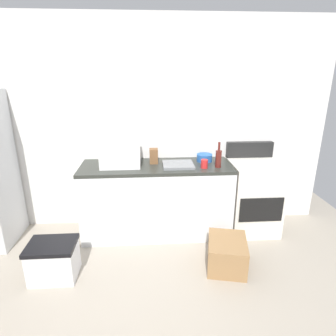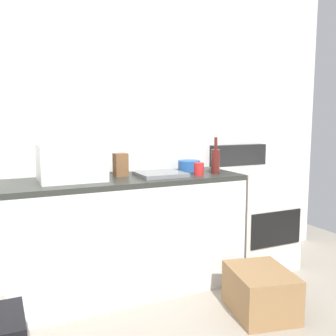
# 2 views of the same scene
# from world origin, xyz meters

# --- Properties ---
(ground_plane) EXTENTS (6.00, 6.00, 0.00)m
(ground_plane) POSITION_xyz_m (0.00, 0.00, 0.00)
(ground_plane) COLOR #9E9384
(wall_back) EXTENTS (5.00, 0.10, 2.60)m
(wall_back) POSITION_xyz_m (0.00, 1.55, 1.30)
(wall_back) COLOR silver
(wall_back) RESTS_ON ground_plane
(kitchen_counter) EXTENTS (1.80, 0.60, 0.90)m
(kitchen_counter) POSITION_xyz_m (0.30, 1.20, 0.45)
(kitchen_counter) COLOR silver
(kitchen_counter) RESTS_ON ground_plane
(stove_oven) EXTENTS (0.60, 0.61, 1.10)m
(stove_oven) POSITION_xyz_m (1.52, 1.21, 0.47)
(stove_oven) COLOR silver
(stove_oven) RESTS_ON ground_plane
(microwave) EXTENTS (0.46, 0.34, 0.27)m
(microwave) POSITION_xyz_m (-0.11, 1.22, 1.04)
(microwave) COLOR white
(microwave) RESTS_ON kitchen_counter
(sink_basin) EXTENTS (0.36, 0.32, 0.03)m
(sink_basin) POSITION_xyz_m (0.56, 1.15, 0.92)
(sink_basin) COLOR slate
(sink_basin) RESTS_ON kitchen_counter
(wine_bottle) EXTENTS (0.07, 0.07, 0.30)m
(wine_bottle) POSITION_xyz_m (1.02, 1.08, 1.01)
(wine_bottle) COLOR #591E19
(wine_bottle) RESTS_ON kitchen_counter
(coffee_mug) EXTENTS (0.08, 0.08, 0.10)m
(coffee_mug) POSITION_xyz_m (0.85, 1.06, 0.95)
(coffee_mug) COLOR red
(coffee_mug) RESTS_ON kitchen_counter
(knife_block) EXTENTS (0.10, 0.10, 0.18)m
(knife_block) POSITION_xyz_m (0.28, 1.28, 0.99)
(knife_block) COLOR brown
(knife_block) RESTS_ON kitchen_counter
(mixing_bowl) EXTENTS (0.19, 0.19, 0.09)m
(mixing_bowl) POSITION_xyz_m (0.90, 1.32, 0.95)
(mixing_bowl) COLOR #2659A5
(mixing_bowl) RESTS_ON kitchen_counter
(cardboard_box_small) EXTENTS (0.48, 0.55, 0.31)m
(cardboard_box_small) POSITION_xyz_m (1.01, 0.46, 0.15)
(cardboard_box_small) COLOR olive
(cardboard_box_small) RESTS_ON ground_plane
(storage_bin) EXTENTS (0.46, 0.36, 0.38)m
(storage_bin) POSITION_xyz_m (-0.75, 0.42, 0.19)
(storage_bin) COLOR silver
(storage_bin) RESTS_ON ground_plane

